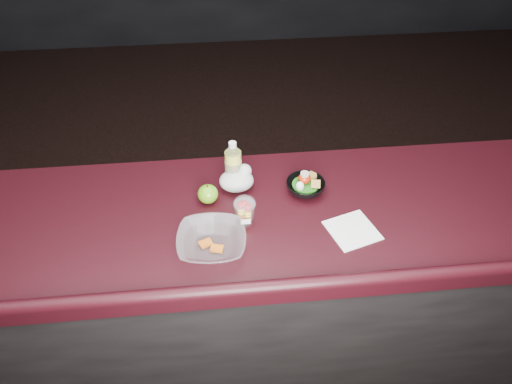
% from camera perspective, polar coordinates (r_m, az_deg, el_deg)
% --- Properties ---
extents(room_shell, '(8.00, 8.00, 8.00)m').
position_cam_1_polar(room_shell, '(1.11, -2.69, 17.03)').
color(room_shell, black).
rests_on(room_shell, ground).
extents(counter, '(4.06, 0.71, 1.02)m').
position_cam_1_polar(counter, '(2.21, -2.12, -12.16)').
color(counter, black).
rests_on(counter, ground).
extents(lemonade_bottle, '(0.07, 0.07, 0.20)m').
position_cam_1_polar(lemonade_bottle, '(1.91, -2.60, 2.86)').
color(lemonade_bottle, '#EBED3D').
rests_on(lemonade_bottle, counter).
extents(fruit_cup, '(0.08, 0.08, 0.11)m').
position_cam_1_polar(fruit_cup, '(1.76, -1.30, -2.11)').
color(fruit_cup, white).
rests_on(fruit_cup, counter).
extents(green_apple, '(0.08, 0.08, 0.08)m').
position_cam_1_polar(green_apple, '(1.87, -5.52, -0.22)').
color(green_apple, '#3B890F').
rests_on(green_apple, counter).
extents(plastic_bag, '(0.13, 0.11, 0.10)m').
position_cam_1_polar(plastic_bag, '(1.91, -2.13, 1.46)').
color(plastic_bag, silver).
rests_on(plastic_bag, counter).
extents(snack_bowl, '(0.18, 0.18, 0.08)m').
position_cam_1_polar(snack_bowl, '(1.92, 5.64, 0.71)').
color(snack_bowl, black).
rests_on(snack_bowl, counter).
extents(takeout_bowl, '(0.25, 0.25, 0.06)m').
position_cam_1_polar(takeout_bowl, '(1.70, -5.09, -5.72)').
color(takeout_bowl, silver).
rests_on(takeout_bowl, counter).
extents(paper_napkin, '(0.20, 0.20, 0.00)m').
position_cam_1_polar(paper_napkin, '(1.80, 10.95, -4.32)').
color(paper_napkin, white).
rests_on(paper_napkin, counter).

